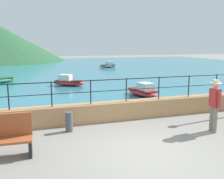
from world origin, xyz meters
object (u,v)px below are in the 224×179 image
at_px(person_walking, 214,103).
at_px(boat_0, 68,82).
at_px(bollard, 69,122).
at_px(boat_2, 0,80).
at_px(boat_4, 108,65).
at_px(boat_1, 143,91).

distance_m(person_walking, boat_0, 11.46).
height_order(person_walking, bollard, person_walking).
height_order(boat_2, boat_4, boat_4).
height_order(bollard, boat_1, boat_1).
distance_m(boat_1, boat_2, 11.21).
relative_size(boat_0, boat_4, 1.04).
xyz_separation_m(person_walking, bollard, (-4.54, 1.56, -0.65)).
height_order(bollard, boat_4, boat_4).
bearing_deg(bollard, person_walking, -18.95).
height_order(bollard, boat_2, bollard).
bearing_deg(bollard, boat_4, 69.07).
height_order(boat_0, boat_2, boat_0).
bearing_deg(bollard, boat_0, 81.12).
distance_m(person_walking, boat_2, 15.91).
relative_size(boat_0, boat_1, 1.00).
xyz_separation_m(person_walking, boat_2, (-7.65, 13.93, -0.72)).
xyz_separation_m(bollard, boat_0, (1.48, 9.46, -0.00)).
bearing_deg(person_walking, boat_0, 105.51).
xyz_separation_m(bollard, boat_4, (8.53, 22.31, -0.00)).
bearing_deg(person_walking, boat_2, 118.77).
relative_size(boat_1, boat_2, 1.00).
bearing_deg(boat_1, boat_4, 78.27).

